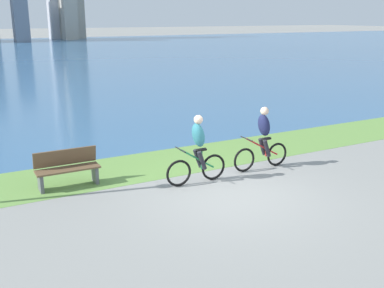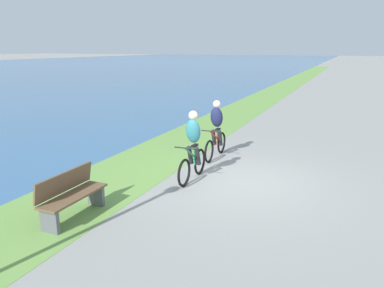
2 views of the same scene
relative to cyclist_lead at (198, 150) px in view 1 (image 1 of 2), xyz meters
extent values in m
plane|color=gray|center=(0.29, -1.04, -0.84)|extent=(300.00, 300.00, 0.00)
cube|color=#6B9947|center=(0.29, 1.82, -0.84)|extent=(120.00, 2.37, 0.01)
cube|color=#386693|center=(0.29, 41.68, -0.84)|extent=(300.00, 77.36, 0.00)
torus|color=black|center=(-0.52, 0.00, -0.51)|extent=(0.66, 0.06, 0.66)
torus|color=black|center=(0.45, 0.00, -0.51)|extent=(0.66, 0.06, 0.66)
cylinder|color=#268C4C|center=(-0.01, 0.00, -0.22)|extent=(0.94, 0.04, 0.62)
cylinder|color=#268C4C|center=(0.11, 0.00, -0.27)|extent=(0.04, 0.04, 0.48)
cube|color=black|center=(0.11, 0.00, -0.01)|extent=(0.24, 0.10, 0.05)
cylinder|color=black|center=(-0.47, 0.00, 0.07)|extent=(0.03, 0.52, 0.03)
ellipsoid|color=teal|center=(0.01, 0.00, 0.37)|extent=(0.40, 0.36, 0.65)
sphere|color=beige|center=(0.01, 0.00, 0.75)|extent=(0.22, 0.22, 0.22)
cylinder|color=#26262D|center=(0.06, -0.10, -0.25)|extent=(0.27, 0.11, 0.49)
cylinder|color=#26262D|center=(0.06, 0.10, -0.25)|extent=(0.27, 0.11, 0.49)
torus|color=black|center=(1.47, 0.13, -0.52)|extent=(0.65, 0.06, 0.65)
torus|color=black|center=(2.56, 0.13, -0.52)|extent=(0.65, 0.06, 0.65)
cylinder|color=red|center=(2.04, 0.13, -0.23)|extent=(1.05, 0.04, 0.61)
cylinder|color=red|center=(2.18, 0.13, -0.28)|extent=(0.04, 0.04, 0.47)
cube|color=black|center=(2.18, 0.13, -0.02)|extent=(0.24, 0.10, 0.05)
cylinder|color=black|center=(1.52, 0.13, 0.06)|extent=(0.03, 0.52, 0.03)
ellipsoid|color=#1E234C|center=(2.07, 0.13, 0.36)|extent=(0.40, 0.36, 0.65)
sphere|color=beige|center=(2.07, 0.13, 0.74)|extent=(0.22, 0.22, 0.22)
cylinder|color=#26262D|center=(2.12, 0.03, -0.26)|extent=(0.27, 0.11, 0.49)
cylinder|color=#26262D|center=(2.12, 0.23, -0.26)|extent=(0.27, 0.11, 0.49)
cube|color=brown|center=(-2.87, 1.21, -0.39)|extent=(1.50, 0.45, 0.04)
cube|color=brown|center=(-2.87, 1.41, -0.14)|extent=(1.50, 0.11, 0.40)
cube|color=#595960|center=(-2.22, 1.21, -0.62)|extent=(0.08, 0.37, 0.45)
cube|color=#595960|center=(-3.52, 1.21, -0.62)|extent=(0.08, 0.37, 0.45)
cube|color=slate|center=(6.11, 67.93, 3.99)|extent=(2.15, 3.12, 9.66)
camera|label=1|loc=(-5.13, -9.25, 3.13)|focal=42.64mm
camera|label=2|loc=(-8.08, -3.43, 2.31)|focal=35.33mm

